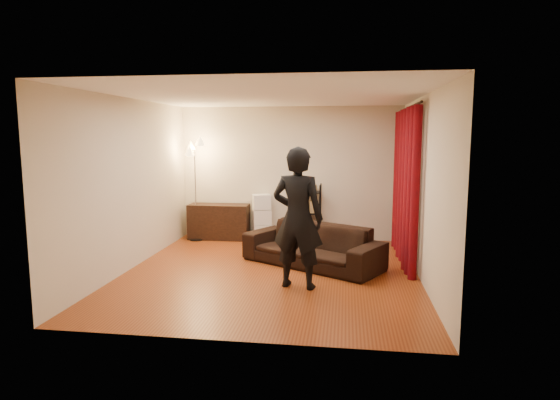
# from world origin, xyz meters

# --- Properties ---
(floor) EXTENTS (5.00, 5.00, 0.00)m
(floor) POSITION_xyz_m (0.00, 0.00, 0.00)
(floor) COLOR brown
(floor) RESTS_ON ground
(ceiling) EXTENTS (5.00, 5.00, 0.00)m
(ceiling) POSITION_xyz_m (0.00, 0.00, 2.70)
(ceiling) COLOR white
(ceiling) RESTS_ON ground
(wall_back) EXTENTS (5.00, 0.00, 5.00)m
(wall_back) POSITION_xyz_m (0.00, 2.50, 1.35)
(wall_back) COLOR beige
(wall_back) RESTS_ON ground
(wall_front) EXTENTS (5.00, 0.00, 5.00)m
(wall_front) POSITION_xyz_m (0.00, -2.50, 1.35)
(wall_front) COLOR beige
(wall_front) RESTS_ON ground
(wall_left) EXTENTS (0.00, 5.00, 5.00)m
(wall_left) POSITION_xyz_m (-2.25, 0.00, 1.35)
(wall_left) COLOR beige
(wall_left) RESTS_ON ground
(wall_right) EXTENTS (0.00, 5.00, 5.00)m
(wall_right) POSITION_xyz_m (2.25, 0.00, 1.35)
(wall_right) COLOR beige
(wall_right) RESTS_ON ground
(curtain_rod) EXTENTS (0.04, 2.65, 0.04)m
(curtain_rod) POSITION_xyz_m (2.15, 1.12, 2.58)
(curtain_rod) COLOR black
(curtain_rod) RESTS_ON wall_right
(curtain) EXTENTS (0.22, 2.65, 2.55)m
(curtain) POSITION_xyz_m (2.13, 1.12, 1.28)
(curtain) COLOR #610308
(curtain) RESTS_ON ground
(sofa) EXTENTS (2.44, 1.92, 0.67)m
(sofa) POSITION_xyz_m (0.61, 0.50, 0.34)
(sofa) COLOR black
(sofa) RESTS_ON ground
(person) EXTENTS (0.80, 0.60, 1.97)m
(person) POSITION_xyz_m (0.48, -0.65, 0.99)
(person) COLOR black
(person) RESTS_ON ground
(media_cabinet) EXTENTS (1.24, 0.48, 0.72)m
(media_cabinet) POSITION_xyz_m (-1.44, 2.23, 0.36)
(media_cabinet) COLOR black
(media_cabinet) RESTS_ON ground
(storage_boxes) EXTENTS (0.45, 0.41, 0.93)m
(storage_boxes) POSITION_xyz_m (-0.56, 2.31, 0.47)
(storage_boxes) COLOR silver
(storage_boxes) RESTS_ON ground
(wire_shelf) EXTENTS (0.53, 0.37, 1.16)m
(wire_shelf) POSITION_xyz_m (0.37, 2.28, 0.58)
(wire_shelf) COLOR black
(wire_shelf) RESTS_ON ground
(floor_lamp) EXTENTS (0.37, 0.37, 2.02)m
(floor_lamp) POSITION_xyz_m (-1.87, 2.05, 1.01)
(floor_lamp) COLOR silver
(floor_lamp) RESTS_ON ground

